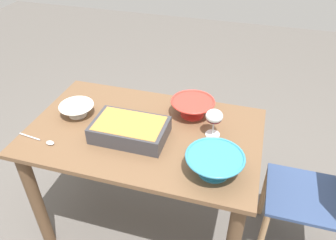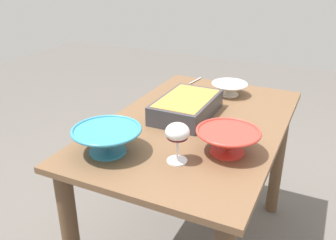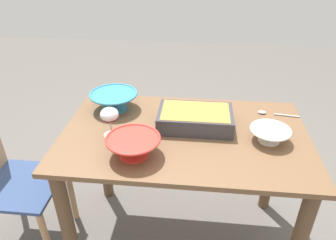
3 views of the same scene
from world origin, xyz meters
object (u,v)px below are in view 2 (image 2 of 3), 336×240
object	(u,v)px
serving_bowl	(107,139)
serving_spoon	(188,84)
mixing_bowl	(229,88)
wine_glass	(177,135)
casserole_dish	(187,106)
small_bowl	(228,140)
dining_table	(195,152)

from	to	relation	value
serving_bowl	serving_spoon	xyz separation A→B (m)	(-0.86, -0.03, -0.05)
serving_bowl	mixing_bowl	bearing A→B (deg)	164.01
wine_glass	mixing_bowl	size ratio (longest dim) A/B	0.79
casserole_dish	small_bowl	world-z (taller)	small_bowl
dining_table	serving_spoon	bearing A→B (deg)	-152.97
wine_glass	serving_spoon	bearing A→B (deg)	-159.92
dining_table	wine_glass	world-z (taller)	wine_glass
serving_bowl	casserole_dish	bearing A→B (deg)	163.71
small_bowl	serving_bowl	bearing A→B (deg)	-64.96
casserole_dish	mixing_bowl	xyz separation A→B (m)	(-0.36, 0.10, -0.01)
small_bowl	serving_bowl	world-z (taller)	serving_bowl
small_bowl	serving_bowl	distance (m)	0.46
dining_table	small_bowl	size ratio (longest dim) A/B	5.01
dining_table	wine_glass	distance (m)	0.45
casserole_dish	mixing_bowl	world-z (taller)	casserole_dish
mixing_bowl	serving_bowl	xyz separation A→B (m)	(0.81, -0.23, 0.02)
wine_glass	casserole_dish	world-z (taller)	wine_glass
wine_glass	serving_bowl	distance (m)	0.28
dining_table	serving_bowl	world-z (taller)	serving_bowl
casserole_dish	serving_bowl	bearing A→B (deg)	-16.29
small_bowl	serving_spoon	bearing A→B (deg)	-146.58
mixing_bowl	small_bowl	bearing A→B (deg)	16.13
mixing_bowl	serving_bowl	bearing A→B (deg)	-15.99
dining_table	casserole_dish	bearing A→B (deg)	-124.76
small_bowl	dining_table	bearing A→B (deg)	-135.73
serving_bowl	dining_table	bearing A→B (deg)	153.64
wine_glass	dining_table	bearing A→B (deg)	-169.70
dining_table	small_bowl	bearing A→B (deg)	44.27
dining_table	wine_glass	xyz separation A→B (m)	(0.36, 0.06, 0.27)
serving_bowl	serving_spoon	distance (m)	0.86
wine_glass	serving_bowl	bearing A→B (deg)	-79.05
casserole_dish	serving_spoon	distance (m)	0.44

